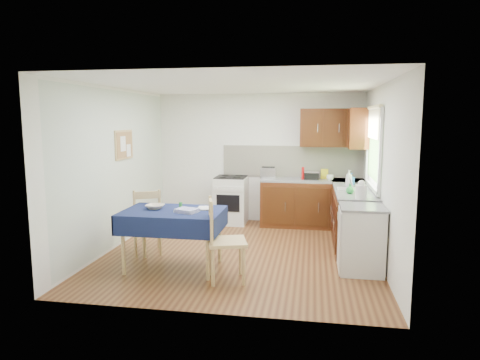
% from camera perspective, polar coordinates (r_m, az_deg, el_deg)
% --- Properties ---
extents(floor, '(4.20, 4.20, 0.00)m').
position_cam_1_polar(floor, '(6.60, 0.16, -9.61)').
color(floor, '#4B2714').
rests_on(floor, ground).
extents(ceiling, '(4.00, 4.20, 0.02)m').
position_cam_1_polar(ceiling, '(6.31, 0.17, 12.58)').
color(ceiling, white).
rests_on(ceiling, wall_back).
extents(wall_back, '(4.00, 0.02, 2.50)m').
position_cam_1_polar(wall_back, '(8.40, 2.52, 2.92)').
color(wall_back, silver).
rests_on(wall_back, ground).
extents(wall_front, '(4.00, 0.02, 2.50)m').
position_cam_1_polar(wall_front, '(4.30, -4.45, -2.09)').
color(wall_front, silver).
rests_on(wall_front, ground).
extents(wall_left, '(0.02, 4.20, 2.50)m').
position_cam_1_polar(wall_left, '(6.95, -16.35, 1.51)').
color(wall_left, silver).
rests_on(wall_left, ground).
extents(wall_right, '(0.02, 4.20, 2.50)m').
position_cam_1_polar(wall_right, '(6.32, 18.35, 0.80)').
color(wall_right, silver).
rests_on(wall_right, ground).
extents(base_cabinets, '(1.90, 2.30, 0.86)m').
position_cam_1_polar(base_cabinets, '(7.63, 11.87, -4.00)').
color(base_cabinets, '#381F09').
rests_on(base_cabinets, ground).
extents(worktop_back, '(1.90, 0.60, 0.04)m').
position_cam_1_polar(worktop_back, '(8.08, 9.65, -0.03)').
color(worktop_back, gray).
rests_on(worktop_back, base_cabinets).
extents(worktop_right, '(0.60, 1.70, 0.04)m').
position_cam_1_polar(worktop_right, '(6.98, 14.98, -1.48)').
color(worktop_right, gray).
rests_on(worktop_right, base_cabinets).
extents(worktop_corner, '(0.60, 0.60, 0.04)m').
position_cam_1_polar(worktop_corner, '(8.11, 14.24, -0.14)').
color(worktop_corner, gray).
rests_on(worktop_corner, base_cabinets).
extents(splashback, '(2.70, 0.02, 0.60)m').
position_cam_1_polar(splashback, '(8.33, 6.95, 2.49)').
color(splashback, white).
rests_on(splashback, wall_back).
extents(upper_cabinets, '(1.20, 0.85, 0.70)m').
position_cam_1_polar(upper_cabinets, '(8.02, 13.23, 6.77)').
color(upper_cabinets, '#381F09').
rests_on(upper_cabinets, wall_back).
extents(stove, '(0.60, 0.61, 0.92)m').
position_cam_1_polar(stove, '(8.29, -1.20, -2.66)').
color(stove, silver).
rests_on(stove, ground).
extents(window, '(0.04, 1.48, 1.26)m').
position_cam_1_polar(window, '(6.97, 17.41, 4.80)').
color(window, '#335824').
rests_on(window, wall_right).
extents(fridge, '(0.58, 0.60, 0.89)m').
position_cam_1_polar(fridge, '(5.90, 15.89, -7.61)').
color(fridge, silver).
rests_on(fridge, ground).
extents(corkboard, '(0.04, 0.62, 0.47)m').
position_cam_1_polar(corkboard, '(7.17, -15.20, 4.55)').
color(corkboard, tan).
rests_on(corkboard, wall_left).
extents(dining_table, '(1.32, 0.90, 0.80)m').
position_cam_1_polar(dining_table, '(5.81, -8.93, -5.03)').
color(dining_table, '#0F133E').
rests_on(dining_table, ground).
extents(chair_far, '(0.58, 0.58, 1.00)m').
position_cam_1_polar(chair_far, '(6.54, -12.29, -5.18)').
color(chair_far, tan).
rests_on(chair_far, ground).
extents(chair_near, '(0.57, 0.57, 1.05)m').
position_cam_1_polar(chair_near, '(5.35, -2.31, -7.66)').
color(chair_near, tan).
rests_on(chair_near, ground).
extents(toaster, '(0.29, 0.18, 0.22)m').
position_cam_1_polar(toaster, '(8.11, 3.80, 0.96)').
color(toaster, silver).
rests_on(toaster, worktop_back).
extents(sandwich_press, '(0.27, 0.23, 0.16)m').
position_cam_1_polar(sandwich_press, '(8.06, 9.52, 0.64)').
color(sandwich_press, black).
rests_on(sandwich_press, worktop_back).
extents(sauce_bottle, '(0.05, 0.05, 0.23)m').
position_cam_1_polar(sauce_bottle, '(7.99, 8.38, 0.89)').
color(sauce_bottle, '#B50E0F').
rests_on(sauce_bottle, worktop_back).
extents(yellow_packet, '(0.14, 0.09, 0.18)m').
position_cam_1_polar(yellow_packet, '(8.19, 11.20, 0.81)').
color(yellow_packet, gold).
rests_on(yellow_packet, worktop_back).
extents(dish_rack, '(0.42, 0.32, 0.20)m').
position_cam_1_polar(dish_rack, '(6.99, 14.60, -1.09)').
color(dish_rack, '#98989E').
rests_on(dish_rack, worktop_right).
extents(kettle, '(0.16, 0.16, 0.27)m').
position_cam_1_polar(kettle, '(6.22, 15.85, -1.37)').
color(kettle, silver).
rests_on(kettle, worktop_right).
extents(cup, '(0.15, 0.15, 0.10)m').
position_cam_1_polar(cup, '(7.99, 11.92, 0.33)').
color(cup, silver).
rests_on(cup, worktop_back).
extents(soap_bottle_a, '(0.15, 0.15, 0.28)m').
position_cam_1_polar(soap_bottle_a, '(7.24, 14.31, 0.18)').
color(soap_bottle_a, silver).
rests_on(soap_bottle_a, worktop_right).
extents(soap_bottle_b, '(0.13, 0.13, 0.20)m').
position_cam_1_polar(soap_bottle_b, '(7.51, 14.58, 0.13)').
color(soap_bottle_b, blue).
rests_on(soap_bottle_b, worktop_right).
extents(soap_bottle_c, '(0.16, 0.16, 0.15)m').
position_cam_1_polar(soap_bottle_c, '(6.61, 14.45, -1.15)').
color(soap_bottle_c, '#268E3C').
rests_on(soap_bottle_c, worktop_right).
extents(plate_bowl, '(0.26, 0.26, 0.06)m').
position_cam_1_polar(plate_bowl, '(5.92, -11.26, -3.51)').
color(plate_bowl, beige).
rests_on(plate_bowl, dining_table).
extents(book, '(0.21, 0.26, 0.02)m').
position_cam_1_polar(book, '(5.84, -5.64, -3.76)').
color(book, white).
rests_on(book, dining_table).
extents(spice_jar, '(0.04, 0.04, 0.09)m').
position_cam_1_polar(spice_jar, '(5.86, -7.92, -3.40)').
color(spice_jar, '#268E35').
rests_on(spice_jar, dining_table).
extents(tea_towel, '(0.32, 0.28, 0.05)m').
position_cam_1_polar(tea_towel, '(5.64, -7.12, -4.05)').
color(tea_towel, navy).
rests_on(tea_towel, dining_table).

